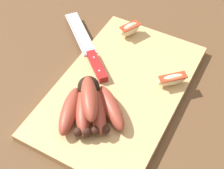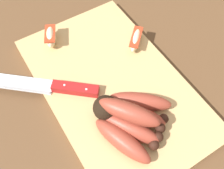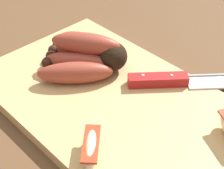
{
  "view_description": "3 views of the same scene",
  "coord_description": "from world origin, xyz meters",
  "views": [
    {
      "loc": [
        0.45,
        0.2,
        0.63
      ],
      "look_at": [
        0.04,
        -0.02,
        0.06
      ],
      "focal_mm": 52.86,
      "sensor_mm": 36.0,
      "label": 1
    },
    {
      "loc": [
        0.27,
        -0.18,
        0.51
      ],
      "look_at": [
        0.02,
        -0.03,
        0.04
      ],
      "focal_mm": 42.26,
      "sensor_mm": 36.0,
      "label": 2
    },
    {
      "loc": [
        -0.31,
        0.29,
        0.41
      ],
      "look_at": [
        0.01,
        -0.02,
        0.04
      ],
      "focal_mm": 58.96,
      "sensor_mm": 36.0,
      "label": 3
    }
  ],
  "objects": [
    {
      "name": "banana_bunch",
      "position": [
        0.1,
        -0.04,
        0.05
      ],
      "size": [
        0.17,
        0.17,
        0.07
      ],
      "color": "black",
      "rests_on": "cutting_board"
    },
    {
      "name": "apple_wedge_near",
      "position": [
        -0.06,
        0.09,
        0.04
      ],
      "size": [
        0.06,
        0.07,
        0.03
      ],
      "color": "beige",
      "rests_on": "cutting_board"
    },
    {
      "name": "ground_plane",
      "position": [
        0.0,
        0.0,
        0.0
      ],
      "size": [
        6.0,
        6.0,
        0.0
      ],
      "primitive_type": "plane",
      "color": "brown"
    },
    {
      "name": "chefs_knife",
      "position": [
        -0.05,
        -0.13,
        0.03
      ],
      "size": [
        0.2,
        0.23,
        0.02
      ],
      "color": "silver",
      "rests_on": "cutting_board"
    },
    {
      "name": "cutting_board",
      "position": [
        0.01,
        -0.02,
        0.01
      ],
      "size": [
        0.46,
        0.28,
        0.02
      ],
      "primitive_type": "cube",
      "color": "tan",
      "rests_on": "ground_plane"
    }
  ]
}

